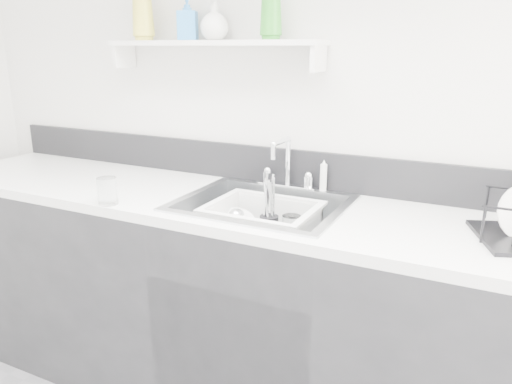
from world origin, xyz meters
The scene contains 17 objects.
counter_run centered at (0.00, 1.19, 0.46)m, with size 3.20×0.62×0.92m.
backsplash centered at (0.00, 1.49, 1.00)m, with size 3.20×0.02×0.16m, color black.
sink centered at (0.00, 1.19, 0.83)m, with size 0.64×0.52×0.20m, color silver, non-canonical shape.
faucet centered at (0.00, 1.44, 0.98)m, with size 0.26×0.18×0.23m.
side_sprayer centered at (0.16, 1.44, 0.99)m, with size 0.03×0.03×0.14m, color white.
wall_shelf centered at (-0.35, 1.42, 1.51)m, with size 1.00×0.16×0.12m.
wash_tub centered at (0.00, 1.19, 0.83)m, with size 0.42×0.34×0.16m, color white, non-canonical shape.
plate_stack centered at (-0.12, 1.19, 0.79)m, with size 0.23×0.23×0.09m.
utensil_cup centered at (0.02, 1.23, 0.82)m, with size 0.08×0.08×0.25m.
ladle centered at (-0.08, 1.20, 0.81)m, with size 0.29×0.10×0.08m, color silver, non-canonical shape.
tumbler_in_tub centered at (0.11, 1.23, 0.82)m, with size 0.07×0.07×0.11m, color white.
tumbler_counter centered at (-0.53, 0.92, 0.97)m, with size 0.08×0.08×0.10m, color white.
bowl_small centered at (0.09, 1.11, 0.79)m, with size 0.12×0.12×0.04m, color white.
soap_bottle_a centered at (-0.69, 1.40, 1.66)m, with size 0.10×0.10×0.26m, color gold.
soap_bottle_b centered at (-0.46, 1.41, 1.62)m, with size 0.08×0.08×0.18m, color #2A78C0.
soap_bottle_c centered at (-0.33, 1.41, 1.61)m, with size 0.12×0.12×0.15m, color silver.
soap_bottle_d centered at (-0.07, 1.40, 1.65)m, with size 0.09×0.09×0.23m, color #277D20.
Camera 1 is at (0.80, -0.47, 1.50)m, focal length 35.00 mm.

